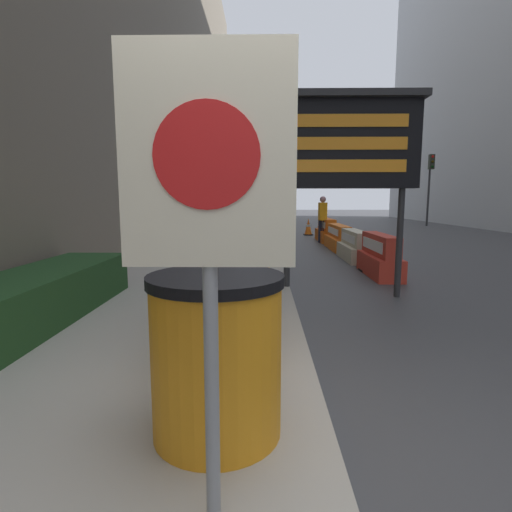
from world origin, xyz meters
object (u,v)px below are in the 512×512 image
Objects in this scene: traffic_cone_mid at (308,227)px; traffic_light_near_curb at (283,168)px; message_board at (346,144)px; jersey_barrier_red_striped at (380,258)px; traffic_cone_near at (330,230)px; jersey_barrier_orange_near at (339,238)px; traffic_light_far_side at (430,175)px; warning_sign at (208,196)px; pedestrian_worker at (323,215)px; jersey_barrier_cream at (355,247)px; jersey_barrier_orange_far at (326,231)px; barrel_drum_back at (232,282)px; barrel_drum_foreground at (217,355)px; barrel_drum_middle at (225,307)px; traffic_cone_far at (369,258)px.

traffic_cone_mid is 4.29m from traffic_light_near_curb.
message_board is 0.73× the size of traffic_light_near_curb.
jersey_barrier_red_striped reaches higher than traffic_cone_near.
traffic_cone_near is 0.14× the size of traffic_light_near_curb.
traffic_light_far_side is at bearing 56.89° from jersey_barrier_orange_near.
pedestrian_worker is at bearing 79.65° from warning_sign.
traffic_cone_mid is at bearing -72.99° from traffic_light_near_curb.
jersey_barrier_orange_near reaches higher than jersey_barrier_cream.
pedestrian_worker is at bearing -106.77° from traffic_cone_near.
traffic_light_near_curb is (-1.34, 5.74, 2.73)m from jersey_barrier_orange_far.
warning_sign reaches higher than jersey_barrier_cream.
jersey_barrier_orange_far is (2.70, 10.56, -0.27)m from barrel_drum_back.
barrel_drum_back reaches higher than jersey_barrier_orange_far.
jersey_barrier_red_striped is at bearing -178.89° from pedestrian_worker.
message_board is at bearing -98.53° from traffic_cone_near.
jersey_barrier_orange_near is 2.09m from pedestrian_worker.
jersey_barrier_red_striped is (2.64, 5.82, -0.27)m from barrel_drum_foreground.
barrel_drum_middle is 22.85m from traffic_light_far_side.
warning_sign is at bearing -107.28° from message_board.
traffic_light_near_curb reaches higher than barrel_drum_foreground.
message_board is at bearing -100.15° from jersey_barrier_orange_near.
jersey_barrier_cream is (1.11, 3.93, -2.03)m from message_board.
traffic_cone_far is at bearing -90.83° from jersey_barrier_orange_far.
traffic_light_near_curb is at bearing 85.97° from barrel_drum_foreground.
jersey_barrier_orange_far is at bearing -81.70° from traffic_cone_mid.
jersey_barrier_orange_near is 1.29× the size of pedestrian_worker.
jersey_barrier_cream is at bearing 68.80° from barrel_drum_middle.
pedestrian_worker is at bearing -129.20° from traffic_light_far_side.
barrel_drum_back reaches higher than jersey_barrier_cream.
traffic_light_near_curb is (1.29, 18.38, 2.46)m from barrel_drum_foreground.
barrel_drum_foreground is 1.14m from warning_sign.
traffic_cone_far reaches higher than traffic_cone_near.
message_board is 19.35m from traffic_light_far_side.
barrel_drum_foreground is at bearing -114.91° from traffic_light_far_side.
traffic_light_near_curb reaches higher than traffic_light_far_side.
jersey_barrier_orange_near is (0.00, 2.25, 0.00)m from jersey_barrier_cream.
jersey_barrier_cream is at bearing 73.43° from warning_sign.
barrel_drum_middle reaches higher than jersey_barrier_red_striped.
traffic_cone_near is (3.03, 15.15, -1.25)m from warning_sign.
warning_sign is 5.01m from message_board.
barrel_drum_middle is 0.30× the size of message_board.
message_board reaches higher than traffic_cone_mid.
jersey_barrier_red_striped is 1.05× the size of pedestrian_worker.
barrel_drum_back is at bearing -100.03° from traffic_cone_mid.
traffic_light_far_side is at bearing 65.09° from barrel_drum_foreground.
jersey_barrier_red_striped is 0.40× the size of traffic_light_near_curb.
traffic_light_far_side is at bearing -40.10° from pedestrian_worker.
traffic_cone_mid is 0.44× the size of pedestrian_worker.
barrel_drum_back is 0.46× the size of jersey_barrier_orange_far.
pedestrian_worker is at bearing 76.22° from barrel_drum_back.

